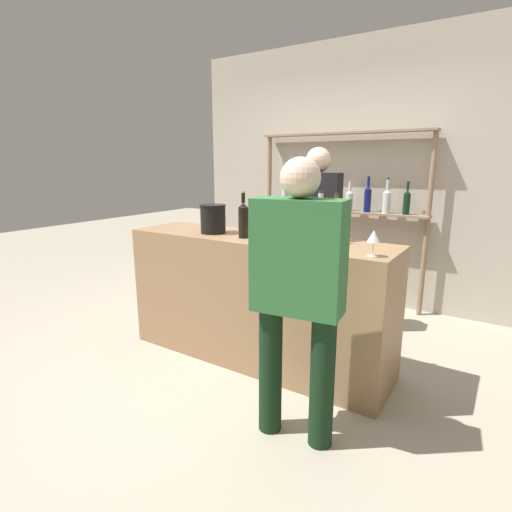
{
  "coord_description": "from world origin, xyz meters",
  "views": [
    {
      "loc": [
        1.6,
        -2.47,
        1.52
      ],
      "look_at": [
        0.0,
        0.0,
        0.84
      ],
      "focal_mm": 28.0,
      "sensor_mm": 36.0,
      "label": 1
    }
  ],
  "objects_px": {
    "counter_bottle_1": "(336,223)",
    "wine_glass": "(374,237)",
    "customer_right": "(298,285)",
    "server_behind_counter": "(316,224)",
    "counter_bottle_0": "(243,219)",
    "ice_bucket": "(213,219)",
    "counter_bottle_2": "(320,223)"
  },
  "relations": [
    {
      "from": "wine_glass",
      "to": "customer_right",
      "type": "height_order",
      "value": "customer_right"
    },
    {
      "from": "counter_bottle_1",
      "to": "wine_glass",
      "type": "distance_m",
      "value": 0.49
    },
    {
      "from": "wine_glass",
      "to": "counter_bottle_2",
      "type": "bearing_deg",
      "value": 158.33
    },
    {
      "from": "counter_bottle_2",
      "to": "customer_right",
      "type": "relative_size",
      "value": 0.23
    },
    {
      "from": "counter_bottle_0",
      "to": "counter_bottle_1",
      "type": "relative_size",
      "value": 1.01
    },
    {
      "from": "counter_bottle_0",
      "to": "server_behind_counter",
      "type": "relative_size",
      "value": 0.21
    },
    {
      "from": "counter_bottle_0",
      "to": "customer_right",
      "type": "xyz_separation_m",
      "value": [
        0.75,
        -0.59,
        -0.22
      ]
    },
    {
      "from": "server_behind_counter",
      "to": "counter_bottle_2",
      "type": "bearing_deg",
      "value": 21.83
    },
    {
      "from": "counter_bottle_1",
      "to": "customer_right",
      "type": "bearing_deg",
      "value": -80.89
    },
    {
      "from": "ice_bucket",
      "to": "counter_bottle_2",
      "type": "bearing_deg",
      "value": 2.45
    },
    {
      "from": "counter_bottle_2",
      "to": "ice_bucket",
      "type": "xyz_separation_m",
      "value": [
        -0.89,
        -0.04,
        -0.03
      ]
    },
    {
      "from": "counter_bottle_2",
      "to": "server_behind_counter",
      "type": "height_order",
      "value": "server_behind_counter"
    },
    {
      "from": "ice_bucket",
      "to": "server_behind_counter",
      "type": "height_order",
      "value": "server_behind_counter"
    },
    {
      "from": "counter_bottle_2",
      "to": "wine_glass",
      "type": "bearing_deg",
      "value": -21.67
    },
    {
      "from": "counter_bottle_1",
      "to": "wine_glass",
      "type": "relative_size",
      "value": 2.14
    },
    {
      "from": "ice_bucket",
      "to": "counter_bottle_1",
      "type": "bearing_deg",
      "value": 11.92
    },
    {
      "from": "counter_bottle_2",
      "to": "counter_bottle_0",
      "type": "bearing_deg",
      "value": -171.99
    },
    {
      "from": "wine_glass",
      "to": "server_behind_counter",
      "type": "xyz_separation_m",
      "value": [
        -0.82,
        0.99,
        -0.12
      ]
    },
    {
      "from": "counter_bottle_1",
      "to": "customer_right",
      "type": "relative_size",
      "value": 0.22
    },
    {
      "from": "counter_bottle_2",
      "to": "wine_glass",
      "type": "height_order",
      "value": "counter_bottle_2"
    },
    {
      "from": "wine_glass",
      "to": "ice_bucket",
      "type": "height_order",
      "value": "ice_bucket"
    },
    {
      "from": "wine_glass",
      "to": "server_behind_counter",
      "type": "relative_size",
      "value": 0.09
    },
    {
      "from": "counter_bottle_1",
      "to": "counter_bottle_0",
      "type": "bearing_deg",
      "value": -158.78
    },
    {
      "from": "counter_bottle_1",
      "to": "ice_bucket",
      "type": "height_order",
      "value": "counter_bottle_1"
    },
    {
      "from": "counter_bottle_1",
      "to": "wine_glass",
      "type": "height_order",
      "value": "counter_bottle_1"
    },
    {
      "from": "wine_glass",
      "to": "customer_right",
      "type": "xyz_separation_m",
      "value": [
        -0.23,
        -0.5,
        -0.2
      ]
    },
    {
      "from": "counter_bottle_1",
      "to": "server_behind_counter",
      "type": "distance_m",
      "value": 0.82
    },
    {
      "from": "counter_bottle_0",
      "to": "server_behind_counter",
      "type": "height_order",
      "value": "server_behind_counter"
    },
    {
      "from": "ice_bucket",
      "to": "counter_bottle_0",
      "type": "bearing_deg",
      "value": -7.54
    },
    {
      "from": "counter_bottle_0",
      "to": "counter_bottle_2",
      "type": "bearing_deg",
      "value": 8.01
    },
    {
      "from": "counter_bottle_0",
      "to": "customer_right",
      "type": "distance_m",
      "value": 0.98
    },
    {
      "from": "wine_glass",
      "to": "customer_right",
      "type": "distance_m",
      "value": 0.59
    }
  ]
}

